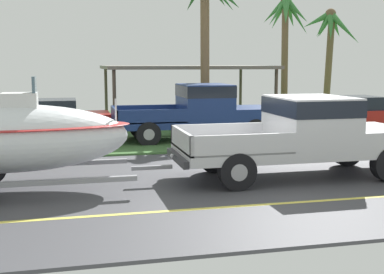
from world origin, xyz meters
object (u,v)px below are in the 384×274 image
Objects in this scene: palm_tree_near_left at (286,24)px; palm_tree_mid at (331,32)px; parked_sedan_far at (349,115)px; boat_on_trailer at (8,138)px; parked_pickup_background at (204,110)px; carport_awning at (186,68)px; palm_tree_far_right at (207,9)px; parked_sedan_near at (45,119)px; pickup_truck_towing at (309,132)px.

palm_tree_mid is (3.40, 1.79, -0.26)m from palm_tree_near_left.
boat_on_trailer is at bearing -149.65° from parked_sedan_far.
parked_pickup_background is at bearing -137.70° from palm_tree_mid.
carport_awning is at bearing -167.76° from palm_tree_near_left.
carport_awning is at bearing 139.43° from parked_sedan_far.
parked_pickup_background is at bearing 46.58° from boat_on_trailer.
boat_on_trailer is at bearing -133.42° from parked_pickup_background.
parked_sedan_near is at bearing -174.56° from palm_tree_far_right.
palm_tree_near_left is 6.66m from palm_tree_far_right.
palm_tree_far_right is at bearing -87.34° from carport_awning.
pickup_truck_towing is at bearing -119.85° from palm_tree_mid.
parked_sedan_near is at bearing -156.51° from palm_tree_near_left.
boat_on_trailer is 1.07× the size of parked_pickup_background.
boat_on_trailer is 7.85m from parked_sedan_near.
pickup_truck_towing is 11.64m from carport_awning.
boat_on_trailer is 1.03× the size of palm_tree_near_left.
boat_on_trailer is at bearing -132.40° from palm_tree_near_left.
carport_awning reaches higher than pickup_truck_towing.
palm_tree_far_right is (6.09, 0.58, 4.03)m from parked_sedan_near.
carport_awning is 5.77m from palm_tree_near_left.
carport_awning reaches higher than parked_sedan_near.
boat_on_trailer is at bearing -180.00° from pickup_truck_towing.
carport_awning reaches higher than parked_sedan_far.
palm_tree_mid is at bearing 67.05° from parked_sedan_far.
palm_tree_near_left is at bearing 91.86° from parked_sedan_far.
pickup_truck_towing is 6.13m from parked_pickup_background.
palm_tree_far_right is at bearing 91.31° from pickup_truck_towing.
carport_awning is 1.22× the size of palm_tree_near_left.
boat_on_trailer reaches higher than parked_sedan_far.
parked_sedan_near is 0.61× the size of carport_awning.
carport_awning is 1.18× the size of palm_tree_far_right.
parked_pickup_background is at bearing -18.36° from parked_sedan_near.
parked_pickup_background is at bearing -131.44° from palm_tree_near_left.
palm_tree_far_right reaches higher than pickup_truck_towing.
parked_sedan_far is (6.05, 0.84, -0.39)m from parked_pickup_background.
palm_tree_mid is (9.26, 8.42, 3.22)m from parked_pickup_background.
carport_awning reaches higher than boat_on_trailer.
parked_sedan_far is at bearing -40.57° from carport_awning.
pickup_truck_towing is at bearing 0.00° from boat_on_trailer.
parked_pickup_background is 1.03× the size of palm_tree_mid.
pickup_truck_towing reaches higher than parked_sedan_far.
parked_pickup_background is 1.30× the size of parked_sedan_near.
parked_pickup_background is at bearing -107.83° from palm_tree_far_right.
parked_pickup_background is (-0.95, 6.05, 0.02)m from pickup_truck_towing.
palm_tree_far_right reaches higher than carport_awning.
parked_sedan_far is (11.78, 6.90, -0.47)m from boat_on_trailer.
palm_tree_mid is at bearing 60.15° from pickup_truck_towing.
palm_tree_far_right reaches higher than parked_sedan_far.
carport_awning is 9.31m from palm_tree_mid.
boat_on_trailer is 8.34m from parked_pickup_background.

